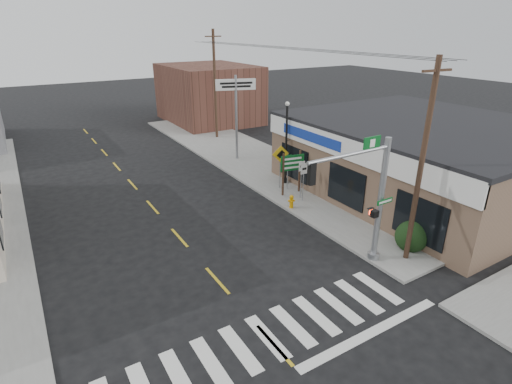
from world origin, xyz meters
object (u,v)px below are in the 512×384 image
fire_hydrant (291,201)px  utility_pole_near (421,164)px  lamp_post (287,137)px  guide_sign (292,167)px  dance_center_sign (236,96)px  bare_tree (358,144)px  traffic_signal_pole (371,191)px  utility_pole_far (215,84)px

fire_hydrant → utility_pole_near: bearing=-79.7°
lamp_post → fire_hydrant: bearing=-128.1°
fire_hydrant → utility_pole_near: size_ratio=0.09×
fire_hydrant → utility_pole_near: 7.69m
guide_sign → utility_pole_near: utility_pole_near is taller
guide_sign → dance_center_sign: bearing=96.5°
lamp_post → utility_pole_near: size_ratio=0.62×
lamp_post → dance_center_sign: dance_center_sign is taller
bare_tree → guide_sign: bearing=127.7°
traffic_signal_pole → lamp_post: traffic_signal_pole is taller
dance_center_sign → utility_pole_far: (1.48, 6.35, -0.01)m
lamp_post → guide_sign: bearing=-122.7°
utility_pole_near → traffic_signal_pole: bearing=164.8°
lamp_post → utility_pole_far: 12.42m
traffic_signal_pole → guide_sign: traffic_signal_pole is taller
utility_pole_far → guide_sign: bearing=-106.3°
lamp_post → traffic_signal_pole: bearing=-113.1°
fire_hydrant → bare_tree: bearing=-19.2°
traffic_signal_pole → dance_center_sign: bearing=80.4°
traffic_signal_pole → lamp_post: size_ratio=1.07×
lamp_post → utility_pole_near: bearing=-101.5°
traffic_signal_pole → fire_hydrant: traffic_signal_pole is taller
lamp_post → bare_tree: bearing=-79.8°
traffic_signal_pole → utility_pole_far: size_ratio=0.61×
bare_tree → utility_pole_near: size_ratio=0.52×
traffic_signal_pole → fire_hydrant: (0.67, 5.90, -2.82)m
fire_hydrant → lamp_post: 4.57m
fire_hydrant → utility_pole_near: (1.20, -6.59, 3.78)m
traffic_signal_pole → dance_center_sign: size_ratio=0.90×
bare_tree → utility_pole_near: bearing=-111.6°
lamp_post → utility_pole_near: 9.96m
guide_sign → fire_hydrant: guide_sign is taller
dance_center_sign → bare_tree: 10.53m
fire_hydrant → dance_center_sign: dance_center_sign is taller
lamp_post → bare_tree: (1.38, -4.43, 0.40)m
bare_tree → fire_hydrant: bearing=160.8°
bare_tree → dance_center_sign: bearing=98.9°
guide_sign → dance_center_sign: (0.54, 7.54, 2.91)m
lamp_post → utility_pole_far: (1.24, 12.25, 1.63)m
traffic_signal_pole → utility_pole_near: 2.21m
guide_sign → utility_pole_far: bearing=92.4°
guide_sign → utility_pole_far: (2.02, 13.89, 2.90)m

